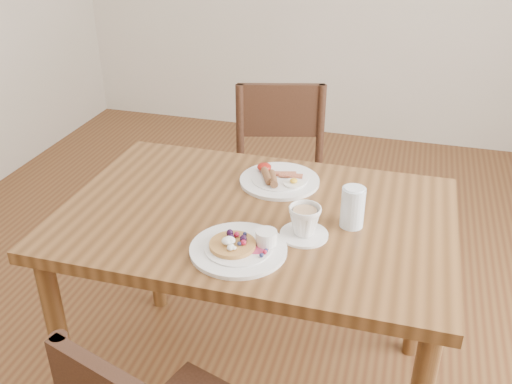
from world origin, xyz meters
TOP-DOWN VIEW (x-y plane):
  - dining_table at (0.00, 0.00)m, footprint 1.20×0.80m
  - chair_far at (-0.10, 0.73)m, footprint 0.52×0.52m
  - pancake_plate at (0.02, -0.22)m, footprint 0.27×0.27m
  - breakfast_plate at (0.02, 0.21)m, footprint 0.27×0.27m
  - teacup_saucer at (0.17, -0.09)m, footprint 0.14×0.14m
  - water_glass at (0.29, 0.00)m, footprint 0.07×0.07m

SIDE VIEW (x-z plane):
  - chair_far at x=-0.10m, z-range 0.05..0.93m
  - dining_table at x=0.00m, z-range 0.28..1.03m
  - breakfast_plate at x=0.02m, z-range 0.74..0.78m
  - pancake_plate at x=0.02m, z-range 0.74..0.79m
  - teacup_saucer at x=0.17m, z-range 0.75..0.84m
  - water_glass at x=0.29m, z-range 0.75..0.87m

